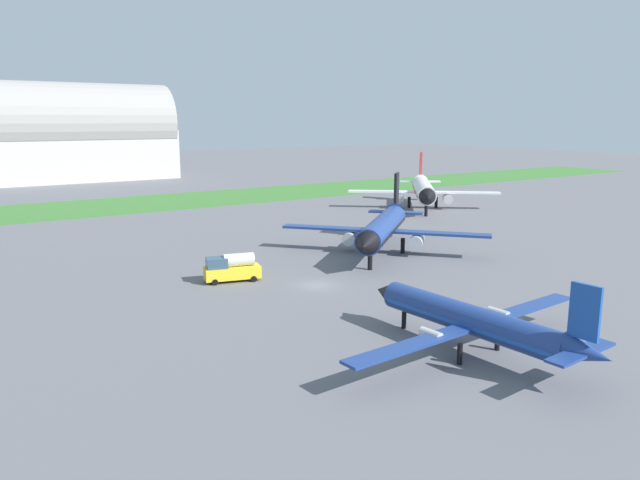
{
  "coord_description": "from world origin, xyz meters",
  "views": [
    {
      "loc": [
        -36.58,
        -54.77,
        18.63
      ],
      "look_at": [
        6.64,
        9.26,
        3.0
      ],
      "focal_mm": 33.35,
      "sensor_mm": 36.0,
      "label": 1
    }
  ],
  "objects": [
    {
      "name": "airplane_midfield_jet",
      "position": [
        17.05,
        8.62,
        3.77
      ],
      "size": [
        24.48,
        23.89,
        10.46
      ],
      "rotation": [
        0.0,
        0.0,
        3.85
      ],
      "color": "navy",
      "rests_on": "ground_plane"
    },
    {
      "name": "airplane_foreground_turboprop",
      "position": [
        -1.01,
        -24.04,
        2.89
      ],
      "size": [
        26.39,
        22.6,
        7.9
      ],
      "rotation": [
        0.0,
        0.0,
        1.63
      ],
      "color": "navy",
      "rests_on": "ground_plane"
    },
    {
      "name": "airplane_parked_jet_far",
      "position": [
        52.39,
        37.55,
        4.09
      ],
      "size": [
        25.93,
        26.57,
        11.35
      ],
      "rotation": [
        0.0,
        0.0,
        4.01
      ],
      "color": "white",
      "rests_on": "ground_plane"
    },
    {
      "name": "hangar_distant",
      "position": [
        3.65,
        142.96,
        14.02
      ],
      "size": [
        61.38,
        24.62,
        30.0
      ],
      "color": "#BCB7B2",
      "rests_on": "ground_plane"
    },
    {
      "name": "fuel_truck_near_gate",
      "position": [
        -7.35,
        7.15,
        1.58
      ],
      "size": [
        6.9,
        3.97,
        3.29
      ],
      "rotation": [
        0.0,
        0.0,
        2.89
      ],
      "color": "yellow",
      "rests_on": "ground_plane"
    },
    {
      "name": "ground_plane",
      "position": [
        0.0,
        0.0,
        0.0
      ],
      "size": [
        600.0,
        600.0,
        0.0
      ],
      "primitive_type": "plane",
      "color": "slate"
    },
    {
      "name": "grass_taxiway_strip",
      "position": [
        0.0,
        78.53,
        0.04
      ],
      "size": [
        360.0,
        28.0,
        0.08
      ],
      "primitive_type": "cube",
      "color": "#3D7533",
      "rests_on": "ground_plane"
    }
  ]
}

